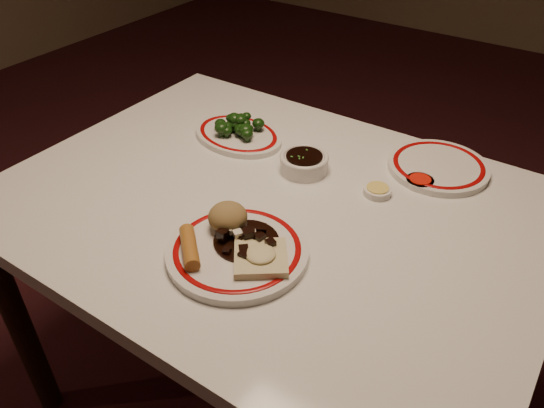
{
  "coord_description": "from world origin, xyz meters",
  "views": [
    {
      "loc": [
        0.54,
        -0.79,
        1.45
      ],
      "look_at": [
        0.05,
        -0.07,
        0.8
      ],
      "focal_mm": 35.0,
      "sensor_mm": 36.0,
      "label": 1
    }
  ],
  "objects_px": {
    "rice_mound": "(228,217)",
    "fried_wonton": "(261,257)",
    "broccoli_plate": "(238,135)",
    "dining_table": "(270,232)",
    "broccoli_pile": "(239,126)",
    "main_plate": "(237,251)",
    "spring_roll": "(189,247)",
    "soy_bowl": "(304,163)",
    "stirfry_heap": "(246,238)"
  },
  "relations": [
    {
      "from": "spring_roll",
      "to": "main_plate",
      "type": "bearing_deg",
      "value": -3.59
    },
    {
      "from": "stirfry_heap",
      "to": "broccoli_pile",
      "type": "distance_m",
      "value": 0.44
    },
    {
      "from": "fried_wonton",
      "to": "stirfry_heap",
      "type": "xyz_separation_m",
      "value": [
        -0.06,
        0.03,
        0.0
      ]
    },
    {
      "from": "rice_mound",
      "to": "broccoli_plate",
      "type": "bearing_deg",
      "value": 124.36
    },
    {
      "from": "fried_wonton",
      "to": "stirfry_heap",
      "type": "relative_size",
      "value": 1.06
    },
    {
      "from": "broccoli_plate",
      "to": "spring_roll",
      "type": "bearing_deg",
      "value": -63.84
    },
    {
      "from": "dining_table",
      "to": "main_plate",
      "type": "xyz_separation_m",
      "value": [
        0.05,
        -0.19,
        0.1
      ]
    },
    {
      "from": "main_plate",
      "to": "rice_mound",
      "type": "height_order",
      "value": "rice_mound"
    },
    {
      "from": "spring_roll",
      "to": "broccoli_plate",
      "type": "distance_m",
      "value": 0.48
    },
    {
      "from": "broccoli_plate",
      "to": "broccoli_pile",
      "type": "xyz_separation_m",
      "value": [
        0.01,
        -0.0,
        0.03
      ]
    },
    {
      "from": "dining_table",
      "to": "stirfry_heap",
      "type": "relative_size",
      "value": 9.16
    },
    {
      "from": "broccoli_pile",
      "to": "main_plate",
      "type": "bearing_deg",
      "value": -53.36
    },
    {
      "from": "dining_table",
      "to": "stirfry_heap",
      "type": "bearing_deg",
      "value": -71.76
    },
    {
      "from": "dining_table",
      "to": "spring_roll",
      "type": "height_order",
      "value": "spring_roll"
    },
    {
      "from": "main_plate",
      "to": "soy_bowl",
      "type": "height_order",
      "value": "soy_bowl"
    },
    {
      "from": "main_plate",
      "to": "broccoli_plate",
      "type": "xyz_separation_m",
      "value": [
        -0.28,
        0.37,
        -0.0
      ]
    },
    {
      "from": "rice_mound",
      "to": "spring_roll",
      "type": "xyz_separation_m",
      "value": [
        -0.01,
        -0.1,
        -0.01
      ]
    },
    {
      "from": "broccoli_plate",
      "to": "soy_bowl",
      "type": "xyz_separation_m",
      "value": [
        0.23,
        -0.04,
        0.01
      ]
    },
    {
      "from": "spring_roll",
      "to": "broccoli_pile",
      "type": "relative_size",
      "value": 0.88
    },
    {
      "from": "dining_table",
      "to": "fried_wonton",
      "type": "bearing_deg",
      "value": -60.33
    },
    {
      "from": "broccoli_plate",
      "to": "dining_table",
      "type": "bearing_deg",
      "value": -38.71
    },
    {
      "from": "spring_roll",
      "to": "soy_bowl",
      "type": "height_order",
      "value": "spring_roll"
    },
    {
      "from": "rice_mound",
      "to": "fried_wonton",
      "type": "distance_m",
      "value": 0.12
    },
    {
      "from": "dining_table",
      "to": "broccoli_pile",
      "type": "height_order",
      "value": "broccoli_pile"
    },
    {
      "from": "fried_wonton",
      "to": "stirfry_heap",
      "type": "height_order",
      "value": "stirfry_heap"
    },
    {
      "from": "fried_wonton",
      "to": "soy_bowl",
      "type": "relative_size",
      "value": 1.21
    },
    {
      "from": "fried_wonton",
      "to": "broccoli_plate",
      "type": "height_order",
      "value": "fried_wonton"
    },
    {
      "from": "rice_mound",
      "to": "broccoli_pile",
      "type": "relative_size",
      "value": 0.64
    },
    {
      "from": "rice_mound",
      "to": "soy_bowl",
      "type": "height_order",
      "value": "rice_mound"
    },
    {
      "from": "soy_bowl",
      "to": "spring_roll",
      "type": "bearing_deg",
      "value": -92.16
    },
    {
      "from": "broccoli_plate",
      "to": "stirfry_heap",
      "type": "bearing_deg",
      "value": -50.8
    },
    {
      "from": "dining_table",
      "to": "spring_roll",
      "type": "relative_size",
      "value": 11.03
    },
    {
      "from": "stirfry_heap",
      "to": "broccoli_plate",
      "type": "bearing_deg",
      "value": 129.2
    },
    {
      "from": "main_plate",
      "to": "spring_roll",
      "type": "relative_size",
      "value": 2.67
    },
    {
      "from": "fried_wonton",
      "to": "stirfry_heap",
      "type": "distance_m",
      "value": 0.06
    },
    {
      "from": "stirfry_heap",
      "to": "broccoli_pile",
      "type": "xyz_separation_m",
      "value": [
        -0.28,
        0.34,
        0.01
      ]
    },
    {
      "from": "spring_roll",
      "to": "dining_table",
      "type": "bearing_deg",
      "value": 39.0
    },
    {
      "from": "dining_table",
      "to": "main_plate",
      "type": "distance_m",
      "value": 0.22
    },
    {
      "from": "main_plate",
      "to": "stirfry_heap",
      "type": "relative_size",
      "value": 2.21
    },
    {
      "from": "dining_table",
      "to": "broccoli_plate",
      "type": "xyz_separation_m",
      "value": [
        -0.23,
        0.18,
        0.1
      ]
    },
    {
      "from": "fried_wonton",
      "to": "broccoli_pile",
      "type": "height_order",
      "value": "broccoli_pile"
    },
    {
      "from": "rice_mound",
      "to": "main_plate",
      "type": "bearing_deg",
      "value": -36.74
    },
    {
      "from": "main_plate",
      "to": "broccoli_pile",
      "type": "height_order",
      "value": "broccoli_pile"
    },
    {
      "from": "spring_roll",
      "to": "broccoli_pile",
      "type": "distance_m",
      "value": 0.47
    },
    {
      "from": "main_plate",
      "to": "spring_roll",
      "type": "height_order",
      "value": "spring_roll"
    },
    {
      "from": "dining_table",
      "to": "broccoli_plate",
      "type": "height_order",
      "value": "broccoli_plate"
    },
    {
      "from": "dining_table",
      "to": "main_plate",
      "type": "relative_size",
      "value": 4.14
    },
    {
      "from": "dining_table",
      "to": "rice_mound",
      "type": "distance_m",
      "value": 0.2
    },
    {
      "from": "rice_mound",
      "to": "broccoli_plate",
      "type": "relative_size",
      "value": 0.28
    },
    {
      "from": "rice_mound",
      "to": "fried_wonton",
      "type": "xyz_separation_m",
      "value": [
        0.11,
        -0.04,
        -0.02
      ]
    }
  ]
}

